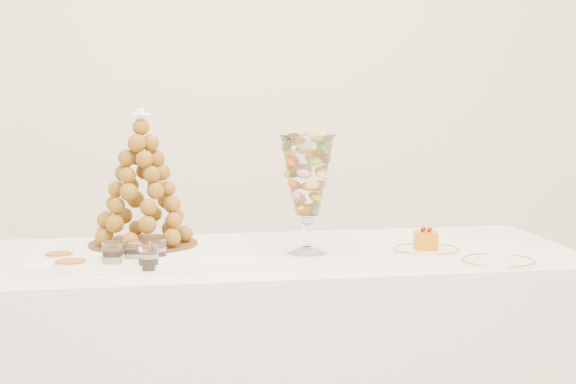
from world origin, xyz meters
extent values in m
cube|color=white|center=(0.00, 2.00, 1.40)|extent=(4.50, 0.04, 2.80)
cube|color=white|center=(-0.11, 0.36, 0.37)|extent=(2.00, 0.87, 0.74)
cube|color=white|center=(-0.11, 0.36, 0.74)|extent=(1.99, 0.87, 0.01)
cube|color=white|center=(-0.46, 0.35, 0.76)|extent=(0.64, 0.49, 0.02)
cylinder|color=white|center=(0.05, 0.35, 0.76)|extent=(0.13, 0.13, 0.02)
cylinder|color=white|center=(0.05, 0.35, 0.81)|extent=(0.03, 0.03, 0.09)
sphere|color=white|center=(0.05, 0.35, 0.85)|extent=(0.04, 0.04, 0.04)
cylinder|color=white|center=(0.41, 0.31, 0.75)|extent=(0.21, 0.21, 0.01)
cylinder|color=white|center=(0.57, 0.11, 0.75)|extent=(0.21, 0.21, 0.01)
cylinder|color=white|center=(-0.53, 0.22, 0.78)|extent=(0.06, 0.06, 0.07)
cylinder|color=white|center=(-0.47, 0.23, 0.78)|extent=(0.06, 0.06, 0.07)
cylinder|color=white|center=(-0.40, 0.25, 0.78)|extent=(0.06, 0.06, 0.07)
cylinder|color=white|center=(-0.53, 0.16, 0.79)|extent=(0.06, 0.06, 0.08)
cylinder|color=white|center=(-0.43, 0.12, 0.78)|extent=(0.07, 0.07, 0.07)
cylinder|color=white|center=(-0.68, 0.28, 0.76)|extent=(0.09, 0.09, 0.03)
cylinder|color=white|center=(-0.64, 0.15, 0.76)|extent=(0.10, 0.10, 0.03)
cylinder|color=brown|center=(-0.45, 0.44, 0.77)|extent=(0.33, 0.33, 0.01)
cone|color=brown|center=(-0.45, 0.44, 0.97)|extent=(0.33, 0.33, 0.40)
sphere|color=white|center=(-0.45, 0.44, 1.16)|extent=(0.04, 0.04, 0.04)
cylinder|color=orange|center=(0.41, 0.31, 0.78)|extent=(0.08, 0.08, 0.05)
sphere|color=#8E0505|center=(0.42, 0.32, 0.82)|extent=(0.01, 0.01, 0.01)
sphere|color=#8E0505|center=(0.40, 0.33, 0.82)|extent=(0.01, 0.01, 0.01)
sphere|color=#8E0505|center=(0.40, 0.31, 0.82)|extent=(0.01, 0.01, 0.01)
sphere|color=#8E0505|center=(0.41, 0.30, 0.82)|extent=(0.01, 0.01, 0.01)
camera|label=1|loc=(-0.40, -2.50, 1.29)|focal=60.00mm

